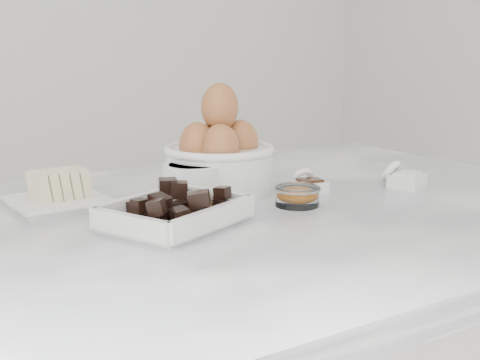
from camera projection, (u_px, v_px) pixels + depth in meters
name	position (u px, v px, depth m)	size (l,w,h in m)	color
marble_slab	(240.00, 224.00, 1.00)	(1.20, 0.80, 0.04)	silver
chocolate_dish	(175.00, 210.00, 0.92)	(0.23, 0.21, 0.05)	white
butter_plate	(56.00, 194.00, 1.02)	(0.14, 0.14, 0.06)	white
sugar_ramekin	(193.00, 180.00, 1.07)	(0.10, 0.10, 0.06)	white
egg_bowl	(219.00, 156.00, 1.13)	(0.19, 0.19, 0.18)	white
honey_bowl	(198.00, 202.00, 0.98)	(0.07, 0.07, 0.03)	white
zest_bowl	(297.00, 195.00, 1.03)	(0.07, 0.07, 0.03)	white
vanilla_spoon	(308.00, 184.00, 1.12)	(0.06, 0.07, 0.04)	white
salt_spoon	(403.00, 178.00, 1.16)	(0.08, 0.09, 0.05)	white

